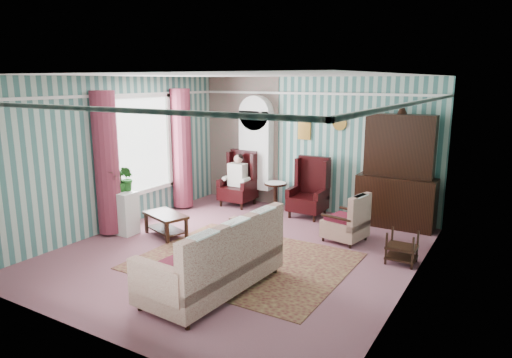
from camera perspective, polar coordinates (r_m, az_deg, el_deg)
The scene contains 17 objects.
floor at distance 7.78m, azimuth -2.19°, elevation -9.07°, with size 6.00×6.00×0.00m, color #8D525B.
room_shell at distance 7.78m, azimuth -5.44°, elevation 6.14°, with size 5.53×6.02×2.91m.
bookcase at distance 10.51m, azimuth -0.03°, elevation 2.92°, with size 0.80×0.28×2.24m, color white.
dresser_hutch at distance 9.18m, azimuth 17.30°, elevation 1.36°, with size 1.50×0.56×2.36m, color black.
wingback_left at distance 10.41m, azimuth -2.31°, elevation 0.04°, with size 0.76×0.80×1.25m, color black.
wingback_right at distance 9.59m, azimuth 6.50°, elevation -1.10°, with size 0.76×0.80×1.25m, color black.
seated_woman at distance 10.41m, azimuth -2.31°, elevation -0.15°, with size 0.44×0.40×1.18m, color white, non-canonical shape.
round_side_table at distance 10.16m, azimuth 2.43°, elevation -2.15°, with size 0.50×0.50×0.60m, color black.
nest_table at distance 7.58m, azimuth 17.78°, elevation -8.09°, with size 0.45×0.38×0.54m, color black.
plant_stand at distance 8.92m, azimuth -16.39°, elevation -4.05°, with size 0.55×0.35×0.80m, color silver.
rug at distance 7.39m, azimuth -1.48°, elevation -10.19°, with size 3.20×2.60×0.01m, color #481818.
sofa at distance 6.30m, azimuth -5.45°, elevation -9.67°, with size 2.16×0.89×0.96m, color beige.
floral_armchair at distance 8.29m, azimuth 11.12°, elevation -4.49°, with size 0.73×0.88×0.94m, color beige.
coffee_table at distance 8.63m, azimuth -11.20°, elevation -5.63°, with size 0.88×0.49×0.42m, color black.
potted_plant_a at distance 8.74m, azimuth -17.62°, elevation -0.28°, with size 0.39×0.34×0.43m, color #1A4816.
potted_plant_b at distance 8.79m, azimuth -15.78°, elevation 0.05°, with size 0.26×0.21×0.48m, color #20541A.
potted_plant_c at distance 8.82m, azimuth -16.60°, elevation -0.19°, with size 0.23×0.23×0.41m, color #184D1B.
Camera 1 is at (3.94, -6.08, 2.83)m, focal length 32.00 mm.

